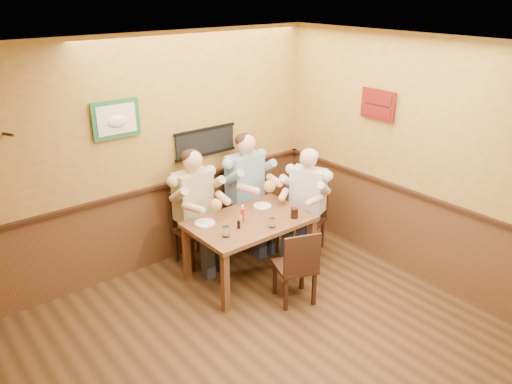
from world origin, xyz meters
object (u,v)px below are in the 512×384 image
(chair_right_end, at_px, (307,219))
(chair_near_side, at_px, (295,265))
(dining_table, at_px, (250,227))
(hot_sauce_bottle, at_px, (243,214))
(diner_blue_polo, at_px, (245,196))
(salt_shaker, at_px, (242,218))
(diner_white_elder, at_px, (307,206))
(water_glass_left, at_px, (226,232))
(chair_back_left, at_px, (195,228))
(chair_back_right, at_px, (245,210))
(water_glass_mid, at_px, (272,223))
(pepper_shaker, at_px, (239,225))
(diner_tan_shirt, at_px, (194,214))
(cola_tumbler, at_px, (294,213))

(chair_right_end, distance_m, chair_near_side, 1.16)
(dining_table, relative_size, chair_near_side, 1.58)
(chair_right_end, height_order, hot_sauce_bottle, hot_sauce_bottle)
(chair_near_side, height_order, hot_sauce_bottle, hot_sauce_bottle)
(diner_blue_polo, bearing_deg, salt_shaker, -132.49)
(diner_white_elder, bearing_deg, water_glass_left, -103.90)
(chair_back_left, height_order, chair_back_right, chair_back_right)
(chair_back_left, bearing_deg, water_glass_mid, -70.96)
(hot_sauce_bottle, height_order, pepper_shaker, hot_sauce_bottle)
(dining_table, bearing_deg, chair_right_end, 2.76)
(dining_table, distance_m, chair_near_side, 0.73)
(chair_right_end, xyz_separation_m, water_glass_mid, (-0.91, -0.36, 0.37))
(pepper_shaker, bearing_deg, diner_tan_shirt, 96.86)
(chair_near_side, distance_m, water_glass_mid, 0.53)
(chair_right_end, bearing_deg, cola_tumbler, -81.00)
(chair_near_side, xyz_separation_m, diner_blue_polo, (0.39, 1.39, 0.25))
(chair_back_left, xyz_separation_m, chair_back_right, (0.79, 0.00, 0.02))
(salt_shaker, height_order, pepper_shaker, pepper_shaker)
(dining_table, relative_size, diner_tan_shirt, 1.04)
(chair_back_right, height_order, diner_blue_polo, diner_blue_polo)
(chair_near_side, height_order, water_glass_left, chair_near_side)
(water_glass_mid, xyz_separation_m, cola_tumbler, (0.37, 0.03, 0.00))
(water_glass_mid, xyz_separation_m, pepper_shaker, (-0.31, 0.21, -0.01))
(water_glass_mid, bearing_deg, cola_tumbler, 4.26)
(dining_table, relative_size, chair_back_right, 1.44)
(water_glass_mid, bearing_deg, pepper_shaker, 145.48)
(chair_back_left, relative_size, hot_sauce_bottle, 5.07)
(chair_right_end, distance_m, water_glass_left, 1.50)
(chair_back_right, distance_m, diner_white_elder, 0.84)
(diner_tan_shirt, bearing_deg, dining_table, -67.29)
(chair_right_end, bearing_deg, chair_back_right, -164.07)
(water_glass_left, bearing_deg, chair_back_left, 81.50)
(chair_right_end, relative_size, water_glass_mid, 7.92)
(dining_table, xyz_separation_m, diner_blue_polo, (0.46, 0.70, 0.04))
(chair_back_right, xyz_separation_m, chair_near_side, (-0.39, -1.39, -0.04))
(dining_table, xyz_separation_m, water_glass_left, (-0.46, -0.17, 0.15))
(cola_tumbler, distance_m, pepper_shaker, 0.70)
(pepper_shaker, bearing_deg, diner_white_elder, 6.81)
(chair_right_end, xyz_separation_m, water_glass_left, (-1.44, -0.22, 0.37))
(pepper_shaker, bearing_deg, chair_near_side, -62.19)
(chair_right_end, bearing_deg, dining_table, -109.65)
(diner_blue_polo, bearing_deg, dining_table, -126.24)
(dining_table, distance_m, water_glass_mid, 0.35)
(diner_tan_shirt, distance_m, diner_white_elder, 1.46)
(chair_near_side, relative_size, diner_tan_shirt, 0.66)
(chair_back_right, relative_size, chair_near_side, 1.10)
(dining_table, xyz_separation_m, chair_back_right, (0.46, 0.70, -0.17))
(salt_shaker, bearing_deg, cola_tumbler, -27.99)
(chair_back_left, distance_m, salt_shaker, 0.79)
(hot_sauce_bottle, distance_m, salt_shaker, 0.05)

